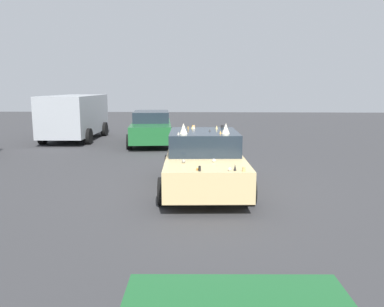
{
  "coord_description": "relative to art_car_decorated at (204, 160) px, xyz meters",
  "views": [
    {
      "loc": [
        -9.65,
        -0.1,
        2.56
      ],
      "look_at": [
        0.0,
        0.3,
        0.9
      ],
      "focal_mm": 36.57,
      "sensor_mm": 36.0,
      "label": 1
    }
  ],
  "objects": [
    {
      "name": "ground_plane",
      "position": [
        -0.05,
        -0.0,
        -0.72
      ],
      "size": [
        60.0,
        60.0,
        0.0
      ],
      "primitive_type": "plane",
      "color": "#38383A"
    },
    {
      "name": "art_car_decorated",
      "position": [
        0.0,
        0.0,
        0.0
      ],
      "size": [
        4.62,
        2.29,
        1.69
      ],
      "rotation": [
        0.0,
        0.0,
        3.2
      ],
      "color": "#D8BC7F",
      "rests_on": "ground"
    },
    {
      "name": "parked_van_row_back_center",
      "position": [
        8.92,
        6.32,
        0.48
      ],
      "size": [
        5.11,
        2.4,
        2.14
      ],
      "rotation": [
        0.0,
        0.0,
        3.17
      ],
      "color": "#9EA3A8",
      "rests_on": "ground"
    },
    {
      "name": "parked_sedan_row_back_far",
      "position": [
        7.69,
        2.44,
        0.02
      ],
      "size": [
        4.71,
        2.34,
        1.45
      ],
      "rotation": [
        0.0,
        0.0,
        3.26
      ],
      "color": "#1E602D",
      "rests_on": "ground"
    }
  ]
}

